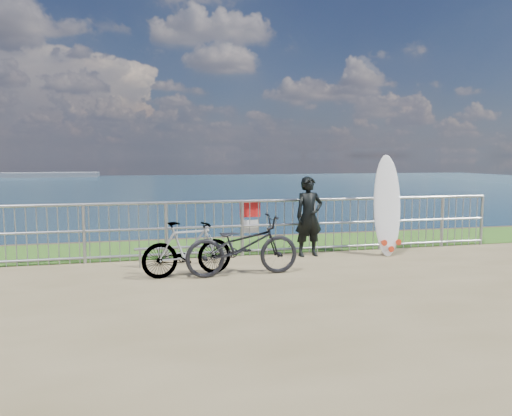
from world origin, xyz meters
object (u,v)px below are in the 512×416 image
object	(u,v)px
bicycle_near	(242,246)
bicycle_far	(188,249)
surfboard	(387,209)
surfer	(309,217)

from	to	relation	value
bicycle_near	bicycle_far	world-z (taller)	bicycle_near
surfboard	bicycle_far	xyz separation A→B (m)	(-4.08, -0.86, -0.47)
surfboard	bicycle_near	size ratio (longest dim) A/B	1.06
surfboard	bicycle_near	xyz separation A→B (m)	(-3.19, -1.02, -0.43)
bicycle_near	bicycle_far	size ratio (longest dim) A/B	1.25
surfer	bicycle_far	bearing A→B (deg)	-160.91
bicycle_far	surfer	bearing A→B (deg)	-76.62
surfer	bicycle_near	size ratio (longest dim) A/B	0.83
surfer	bicycle_near	xyz separation A→B (m)	(-1.63, -1.28, -0.29)
surfer	bicycle_near	world-z (taller)	surfer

